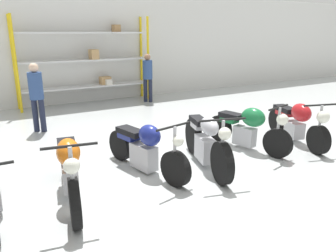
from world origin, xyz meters
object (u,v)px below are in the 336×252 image
object	(u,v)px
motorcycle_blue	(145,148)
person_browsing	(36,92)
shelving_rack	(88,61)
motorcycle_green	(248,127)
motorcycle_red	(297,122)
motorcycle_silver	(206,142)
motorcycle_orange	(69,167)
person_near_rack	(148,74)

from	to	relation	value
motorcycle_blue	person_browsing	world-z (taller)	person_browsing
person_browsing	shelving_rack	bearing A→B (deg)	178.30
motorcycle_blue	motorcycle_green	bearing A→B (deg)	76.37
motorcycle_green	motorcycle_red	distance (m)	1.24
motorcycle_blue	motorcycle_red	size ratio (longest dim) A/B	1.00
shelving_rack	motorcycle_green	xyz separation A→B (m)	(1.46, -5.87, -0.94)
shelving_rack	person_browsing	bearing A→B (deg)	-128.58
shelving_rack	person_browsing	world-z (taller)	shelving_rack
shelving_rack	motorcycle_silver	size ratio (longest dim) A/B	2.07
motorcycle_orange	motorcycle_silver	xyz separation A→B (m)	(2.36, 0.01, -0.03)
motorcycle_silver	motorcycle_green	xyz separation A→B (m)	(1.25, 0.31, 0.00)
motorcycle_red	motorcycle_green	bearing A→B (deg)	-81.68
motorcycle_silver	motorcycle_green	distance (m)	1.29
person_browsing	motorcycle_silver	bearing A→B (deg)	67.83
motorcycle_orange	person_browsing	bearing A→B (deg)	-172.84
person_browsing	motorcycle_green	bearing A→B (deg)	82.65
motorcycle_green	person_browsing	world-z (taller)	person_browsing
motorcycle_green	person_browsing	distance (m)	4.85
shelving_rack	motorcycle_orange	xyz separation A→B (m)	(-2.16, -6.19, -0.92)
person_browsing	motorcycle_blue	bearing A→B (deg)	56.29
shelving_rack	motorcycle_silver	world-z (taller)	shelving_rack
shelving_rack	motorcycle_green	distance (m)	6.12
person_near_rack	person_browsing	bearing A→B (deg)	-17.61
shelving_rack	person_near_rack	world-z (taller)	shelving_rack
motorcycle_orange	motorcycle_red	world-z (taller)	motorcycle_orange
motorcycle_green	motorcycle_blue	bearing A→B (deg)	-104.25
person_near_rack	motorcycle_blue	bearing A→B (deg)	20.16
shelving_rack	motorcycle_blue	xyz separation A→B (m)	(-0.82, -5.84, -0.99)
shelving_rack	motorcycle_red	size ratio (longest dim) A/B	2.11
motorcycle_silver	person_browsing	world-z (taller)	person_browsing
shelving_rack	motorcycle_silver	xyz separation A→B (m)	(0.20, -6.18, -0.94)
shelving_rack	motorcycle_silver	distance (m)	6.25
motorcycle_orange	motorcycle_blue	world-z (taller)	motorcycle_orange
motorcycle_green	person_near_rack	xyz separation A→B (m)	(0.30, 5.15, 0.47)
shelving_rack	motorcycle_red	xyz separation A→B (m)	(2.68, -6.05, -0.95)
shelving_rack	person_near_rack	size ratio (longest dim) A/B	2.66
motorcycle_red	person_browsing	distance (m)	5.89
motorcycle_orange	shelving_rack	bearing A→B (deg)	170.41
motorcycle_green	person_browsing	size ratio (longest dim) A/B	1.18
motorcycle_silver	person_near_rack	xyz separation A→B (m)	(1.55, 5.46, 0.48)
motorcycle_orange	motorcycle_silver	distance (m)	2.36
motorcycle_red	person_near_rack	world-z (taller)	person_near_rack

